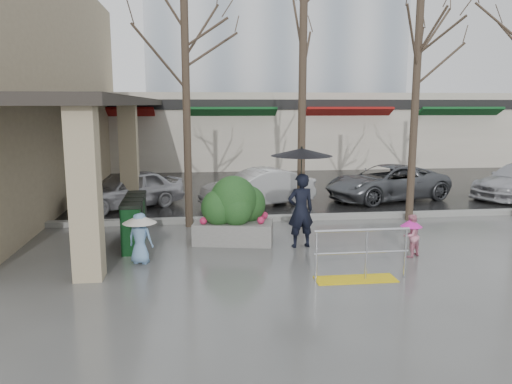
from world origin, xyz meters
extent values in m
plane|color=#51514F|center=(0.00, 0.00, 0.00)|extent=(120.00, 120.00, 0.00)
cube|color=black|center=(0.00, 22.00, 0.01)|extent=(120.00, 36.00, 0.01)
cube|color=gray|center=(0.00, 4.00, 0.07)|extent=(120.00, 0.30, 0.15)
cube|color=#2D2823|center=(-4.80, 8.00, 3.62)|extent=(2.80, 18.00, 0.25)
cube|color=tan|center=(-3.90, -0.50, 1.75)|extent=(0.55, 0.55, 3.50)
cube|color=tan|center=(-3.90, 6.00, 1.75)|extent=(0.55, 0.55, 3.50)
cube|color=beige|center=(2.00, 18.00, 2.00)|extent=(34.00, 6.00, 4.00)
cube|color=maroon|center=(-6.00, 15.10, 2.85)|extent=(4.50, 1.68, 0.87)
cube|color=#0F4C1E|center=(0.00, 15.10, 2.85)|extent=(4.50, 1.68, 0.87)
cube|color=maroon|center=(6.00, 15.10, 2.85)|extent=(4.50, 1.68, 0.87)
cube|color=#0F4C1E|center=(12.00, 15.10, 2.85)|extent=(4.50, 1.68, 0.87)
cube|color=black|center=(2.00, 15.10, 3.40)|extent=(34.00, 0.35, 0.50)
cube|color=yellow|center=(1.30, -1.20, 0.01)|extent=(1.60, 0.50, 0.02)
cylinder|color=silver|center=(0.50, -1.20, 0.50)|extent=(0.05, 0.05, 1.00)
cylinder|color=silver|center=(1.50, -1.20, 0.50)|extent=(0.05, 0.05, 1.00)
cylinder|color=silver|center=(2.30, -1.20, 0.50)|extent=(0.05, 0.05, 1.00)
cylinder|color=silver|center=(1.40, -1.20, 1.00)|extent=(1.90, 0.06, 0.06)
cylinder|color=silver|center=(1.40, -1.20, 0.55)|extent=(1.90, 0.04, 0.04)
cylinder|color=#382B21|center=(-2.00, 3.60, 3.40)|extent=(0.22, 0.22, 6.80)
cylinder|color=#382B21|center=(1.20, 3.60, 3.50)|extent=(0.22, 0.22, 7.00)
cylinder|color=#382B21|center=(4.50, 3.60, 3.25)|extent=(0.22, 0.22, 6.50)
imported|color=black|center=(0.69, 1.20, 0.90)|extent=(0.72, 0.53, 1.79)
cylinder|color=black|center=(0.69, 1.20, 1.82)|extent=(0.02, 0.02, 1.13)
cone|color=black|center=(0.69, 1.20, 2.30)|extent=(1.47, 1.47, 0.18)
sphere|color=black|center=(0.69, 1.20, 2.41)|extent=(0.05, 0.05, 0.05)
imported|color=pink|center=(3.00, 0.13, 0.49)|extent=(0.60, 0.56, 0.97)
cylinder|color=black|center=(3.00, 0.13, 0.67)|extent=(0.02, 0.02, 0.42)
cone|color=#E323AB|center=(3.00, 0.13, 0.79)|extent=(0.49, 0.49, 0.18)
sphere|color=black|center=(3.00, 0.13, 0.90)|extent=(0.05, 0.05, 0.05)
imported|color=#729DCB|center=(-3.00, 0.37, 0.56)|extent=(0.63, 0.52, 1.11)
cylinder|color=black|center=(-3.00, 0.37, 0.82)|extent=(0.02, 0.02, 0.52)
cone|color=silver|center=(-3.00, 0.37, 0.99)|extent=(0.73, 0.73, 0.18)
sphere|color=black|center=(-3.00, 0.37, 1.10)|extent=(0.05, 0.05, 0.05)
cube|color=gray|center=(-0.88, 1.77, 0.27)|extent=(2.08, 1.32, 0.53)
ellipsoid|color=#133E1C|center=(-0.88, 1.77, 1.06)|extent=(1.18, 1.06, 1.24)
sphere|color=#133E1C|center=(-1.25, 1.67, 0.92)|extent=(0.85, 0.85, 0.85)
sphere|color=#133E1C|center=(-0.50, 1.93, 0.93)|extent=(0.89, 0.89, 0.89)
cube|color=black|center=(-3.28, 1.10, 0.54)|extent=(0.45, 0.45, 1.08)
cube|color=black|center=(-3.28, 1.10, 1.13)|extent=(0.48, 0.48, 0.08)
cube|color=black|center=(-3.29, 1.64, 0.54)|extent=(0.45, 0.45, 1.08)
cube|color=black|center=(-3.29, 1.64, 1.13)|extent=(0.48, 0.48, 0.08)
cube|color=#0E3E17|center=(-3.31, 2.18, 0.54)|extent=(0.45, 0.45, 1.08)
cube|color=black|center=(-3.31, 2.18, 1.13)|extent=(0.48, 0.48, 0.08)
cube|color=black|center=(-3.32, 2.72, 0.54)|extent=(0.45, 0.45, 1.08)
cube|color=black|center=(-3.32, 2.72, 1.13)|extent=(0.48, 0.48, 0.08)
imported|color=#B1B1B6|center=(-4.04, 6.38, 0.63)|extent=(3.93, 3.20, 1.26)
imported|color=silver|center=(0.28, 6.18, 0.63)|extent=(4.05, 2.53, 1.26)
imported|color=#55585C|center=(5.02, 6.78, 0.63)|extent=(4.94, 3.30, 1.26)
camera|label=1|loc=(-1.76, -10.26, 3.40)|focal=35.00mm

